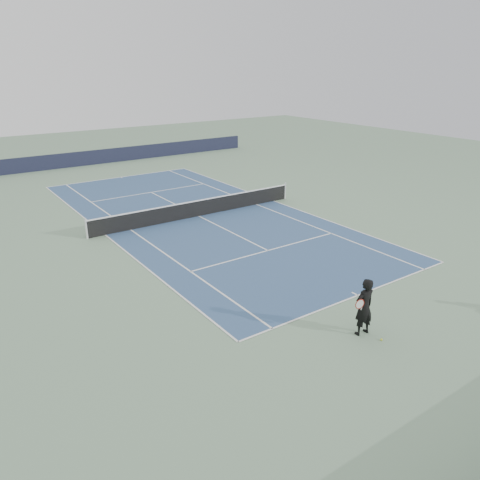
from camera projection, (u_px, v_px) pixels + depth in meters
ground at (199, 216)px, 26.70m from camera, size 80.00×80.00×0.00m
court_surface at (199, 216)px, 26.69m from camera, size 10.97×23.77×0.01m
tennis_net at (199, 208)px, 26.52m from camera, size 12.90×0.10×1.07m
windscreen_far at (94, 157)px, 40.20m from camera, size 30.00×0.25×1.20m
tennis_player at (364, 307)px, 14.79m from camera, size 0.84×0.58×1.94m
tennis_ball at (381, 339)px, 14.73m from camera, size 0.07×0.07×0.07m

